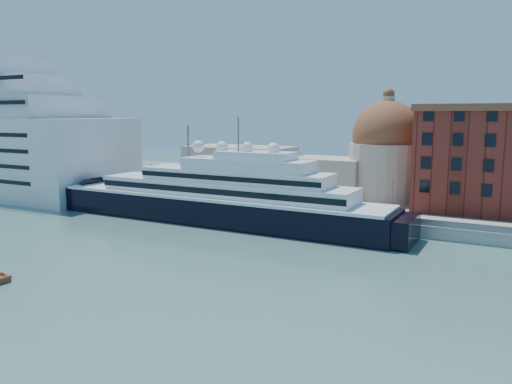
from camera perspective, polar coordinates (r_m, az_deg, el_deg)
The scene contains 8 objects.
ground at distance 87.21m, azimuth -9.67°, elevation -6.61°, with size 400.00×400.00×0.00m, color #3B665D.
quay at distance 114.87m, azimuth 0.79°, elevation -2.09°, with size 180.00×10.00×2.50m, color gray.
land at distance 151.94m, azimuth 7.96°, elevation 0.42°, with size 260.00×72.00×2.00m, color slate.
quay_fence at distance 110.62m, azimuth -0.29°, elevation -1.54°, with size 180.00×0.10×1.20m, color slate.
superyacht at distance 109.22m, azimuth -5.80°, elevation -0.95°, with size 88.17×12.22×26.35m.
service_barge at distance 133.79m, azimuth -19.38°, elevation -1.20°, with size 13.93×6.65×3.01m.
church at distance 132.47m, azimuth 8.02°, elevation 3.50°, with size 66.00×18.00×25.50m.
lamp_posts at distance 118.45m, azimuth -5.04°, elevation 2.41°, with size 120.80×2.40×18.00m.
Camera 1 is at (52.12, -66.01, 23.06)m, focal length 35.00 mm.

